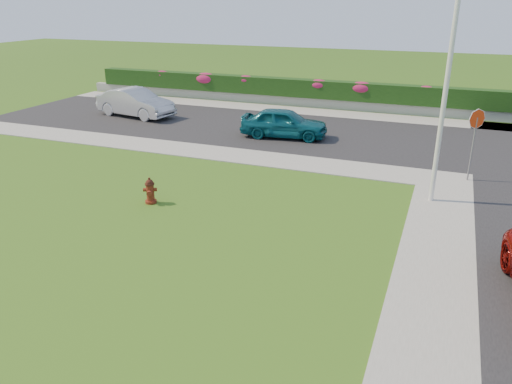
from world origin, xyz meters
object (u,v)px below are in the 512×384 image
at_px(stop_sign, 476,127).
at_px(utility_pole, 444,103).
at_px(sedan_silver, 135,103).
at_px(fire_hydrant, 150,191).
at_px(sedan_teal, 284,123).

bearing_deg(stop_sign, utility_pole, -134.25).
bearing_deg(utility_pole, sedan_silver, 156.38).
distance_m(sedan_silver, stop_sign, 18.71).
distance_m(fire_hydrant, stop_sign, 11.96).
xyz_separation_m(fire_hydrant, sedan_teal, (1.54, 9.70, 0.34)).
bearing_deg(fire_hydrant, sedan_teal, 56.08).
xyz_separation_m(fire_hydrant, stop_sign, (10.04, 6.29, 1.66)).
bearing_deg(sedan_silver, sedan_teal, -87.84).
relative_size(fire_hydrant, sedan_silver, 0.19).
bearing_deg(sedan_teal, fire_hydrant, 164.08).
distance_m(sedan_teal, stop_sign, 9.26).
bearing_deg(sedan_silver, utility_pole, -103.54).
bearing_deg(fire_hydrant, stop_sign, 7.15).
bearing_deg(stop_sign, sedan_silver, 145.04).
xyz_separation_m(sedan_silver, stop_sign, (18.06, -4.74, 1.25)).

